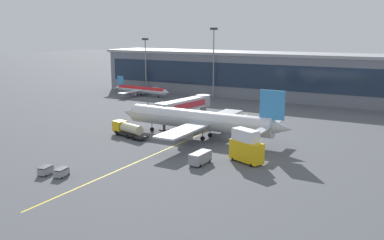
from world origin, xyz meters
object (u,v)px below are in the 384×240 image
commuter_jet_far (141,90)px  main_airliner (199,120)px  baggage_cart_0 (46,170)px  catering_lift (246,147)px  crew_van (201,157)px  fuel_tanker (128,129)px  baggage_cart_1 (61,172)px

commuter_jet_far → main_airliner: bearing=-42.7°
baggage_cart_0 → commuter_jet_far: size_ratio=0.11×
catering_lift → crew_van: catering_lift is taller
main_airliner → crew_van: (9.50, -17.06, -2.93)m
fuel_tanker → baggage_cart_0: bearing=-81.6°
baggage_cart_0 → crew_van: bearing=41.7°
baggage_cart_0 → baggage_cart_1: bearing=10.3°
crew_van → baggage_cart_0: (-20.42, -18.20, -0.53)m
catering_lift → commuter_jet_far: bearing=138.8°
main_airliner → crew_van: 19.75m
baggage_cart_1 → main_airliner: bearing=77.4°
commuter_jet_far → catering_lift: bearing=-41.2°
catering_lift → commuter_jet_far: (-66.07, 57.78, -0.76)m
fuel_tanker → catering_lift: bearing=-9.0°
catering_lift → baggage_cart_1: 33.26m
baggage_cart_0 → catering_lift: bearing=40.5°
main_airliner → baggage_cart_0: size_ratio=15.06×
fuel_tanker → main_airliner: bearing=24.8°
main_airliner → catering_lift: size_ratio=6.00×
catering_lift → commuter_jet_far: commuter_jet_far is taller
fuel_tanker → baggage_cart_1: fuel_tanker is taller
baggage_cart_0 → baggage_cart_1: same height
baggage_cart_1 → fuel_tanker: bearing=104.8°
fuel_tanker → baggage_cart_1: (7.33, -27.71, -0.96)m
main_airliner → baggage_cart_1: bearing=-102.6°
baggage_cart_0 → baggage_cart_1: 3.20m
catering_lift → crew_van: (-6.89, -5.11, -1.75)m
fuel_tanker → baggage_cart_0: (4.19, -28.28, -0.96)m
main_airliner → baggage_cart_0: main_airliner is taller
fuel_tanker → catering_lift: 31.92m
crew_van → baggage_cart_0: crew_van is taller
crew_van → baggage_cart_1: crew_van is taller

